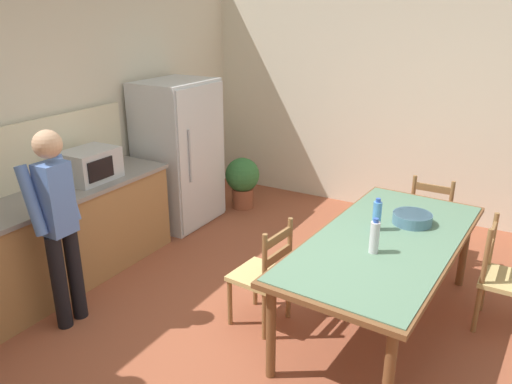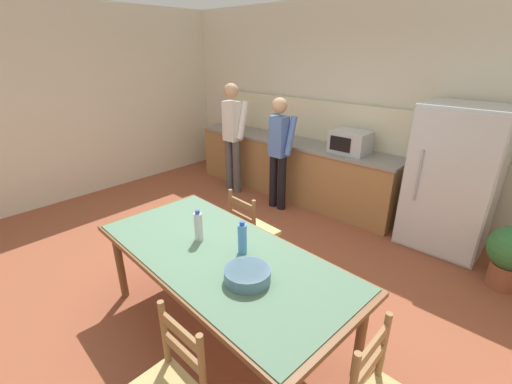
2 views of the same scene
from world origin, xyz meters
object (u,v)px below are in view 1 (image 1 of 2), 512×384
(refrigerator, at_px, (179,153))
(potted_plant, at_px, (242,179))
(bottle_off_centre, at_px, (377,215))
(chair_side_far_left, at_px, (263,275))
(person_at_counter, at_px, (58,220))
(chair_head_end, at_px, (431,218))
(microwave, at_px, (90,165))
(dining_table, at_px, (385,246))
(bottle_near_centre, at_px, (374,237))
(chair_side_near_right, at_px, (503,278))
(serving_bowl, at_px, (412,218))

(refrigerator, relative_size, potted_plant, 2.55)
(bottle_off_centre, distance_m, chair_side_far_left, 1.03)
(refrigerator, distance_m, person_at_counter, 2.21)
(bottle_off_centre, xyz_separation_m, chair_head_end, (1.29, -0.22, -0.46))
(microwave, distance_m, chair_side_far_left, 2.02)
(bottle_off_centre, bearing_deg, dining_table, -134.72)
(refrigerator, distance_m, chair_side_far_left, 2.38)
(bottle_near_centre, bearing_deg, microwave, 92.41)
(refrigerator, relative_size, chair_side_near_right, 1.87)
(bottle_near_centre, xyz_separation_m, potted_plant, (1.93, 2.29, -0.52))
(microwave, xyz_separation_m, dining_table, (0.40, -2.76, -0.35))
(dining_table, xyz_separation_m, bottle_near_centre, (-0.28, 0.02, 0.19))
(microwave, distance_m, dining_table, 2.81)
(serving_bowl, bearing_deg, bottle_off_centre, 139.94)
(microwave, bearing_deg, serving_bowl, -74.70)
(bottle_off_centre, bearing_deg, person_at_counter, 122.45)
(microwave, xyz_separation_m, chair_side_far_left, (-0.06, -1.92, -0.62))
(refrigerator, bearing_deg, chair_head_end, -80.25)
(bottle_off_centre, distance_m, serving_bowl, 0.36)
(chair_side_near_right, height_order, chair_head_end, same)
(bottle_near_centre, bearing_deg, serving_bowl, -10.27)
(dining_table, height_order, chair_side_near_right, chair_side_near_right)
(bottle_off_centre, xyz_separation_m, chair_side_far_left, (-0.57, 0.72, -0.46))
(serving_bowl, bearing_deg, chair_side_far_left, 131.72)
(chair_side_near_right, bearing_deg, chair_side_far_left, 119.53)
(dining_table, bearing_deg, bottle_off_centre, 45.28)
(chair_side_near_right, relative_size, person_at_counter, 0.56)
(chair_side_far_left, height_order, chair_side_near_right, same)
(bottle_near_centre, distance_m, chair_side_far_left, 0.96)
(microwave, xyz_separation_m, person_at_counter, (-0.83, -0.52, -0.14))
(chair_side_far_left, relative_size, chair_side_near_right, 1.00)
(microwave, xyz_separation_m, chair_head_end, (1.81, -2.85, -0.62))
(refrigerator, xyz_separation_m, chair_head_end, (0.49, -2.83, -0.41))
(dining_table, xyz_separation_m, chair_side_near_right, (0.45, -0.84, -0.27))
(person_at_counter, bearing_deg, serving_bowl, -145.44)
(microwave, relative_size, dining_table, 0.22)
(chair_side_far_left, height_order, person_at_counter, person_at_counter)
(serving_bowl, bearing_deg, dining_table, 165.14)
(bottle_near_centre, distance_m, serving_bowl, 0.68)
(chair_side_far_left, relative_size, potted_plant, 1.36)
(microwave, distance_m, serving_bowl, 2.98)
(bottle_near_centre, relative_size, person_at_counter, 0.17)
(microwave, relative_size, chair_side_far_left, 0.55)
(dining_table, height_order, bottle_off_centre, bottle_off_centre)
(dining_table, distance_m, serving_bowl, 0.42)
(chair_head_end, xyz_separation_m, potted_plant, (0.24, 2.41, -0.06))
(serving_bowl, distance_m, person_at_counter, 2.85)
(potted_plant, bearing_deg, bottle_near_centre, -130.13)
(bottle_off_centre, height_order, person_at_counter, person_at_counter)
(serving_bowl, distance_m, chair_side_near_right, 0.84)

